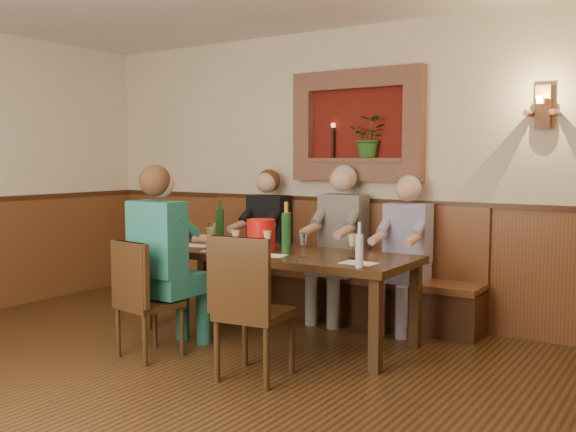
# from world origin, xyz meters

# --- Properties ---
(ground_plane) EXTENTS (6.00, 6.00, 0.00)m
(ground_plane) POSITION_xyz_m (0.00, 0.00, 0.00)
(ground_plane) COLOR black
(ground_plane) RESTS_ON ground
(room_shell) EXTENTS (6.04, 6.04, 2.82)m
(room_shell) POSITION_xyz_m (0.00, 0.00, 1.89)
(room_shell) COLOR #C6B996
(room_shell) RESTS_ON ground
(wainscoting) EXTENTS (6.02, 6.02, 1.15)m
(wainscoting) POSITION_xyz_m (0.00, -0.00, 0.59)
(wainscoting) COLOR brown
(wainscoting) RESTS_ON ground
(wall_niche) EXTENTS (1.36, 0.30, 1.06)m
(wall_niche) POSITION_xyz_m (0.24, 2.94, 1.81)
(wall_niche) COLOR #5E140D
(wall_niche) RESTS_ON ground
(wall_sconce) EXTENTS (0.25, 0.20, 0.35)m
(wall_sconce) POSITION_xyz_m (1.90, 2.93, 1.94)
(wall_sconce) COLOR brown
(wall_sconce) RESTS_ON ground
(dining_table) EXTENTS (2.40, 0.90, 0.75)m
(dining_table) POSITION_xyz_m (0.00, 1.85, 0.68)
(dining_table) COLOR black
(dining_table) RESTS_ON ground
(bench) EXTENTS (3.00, 0.45, 1.11)m
(bench) POSITION_xyz_m (0.00, 2.79, 0.33)
(bench) COLOR #381E0F
(bench) RESTS_ON ground
(chair_near_left) EXTENTS (0.46, 0.46, 0.91)m
(chair_near_left) POSITION_xyz_m (-0.52, 0.87, 0.27)
(chair_near_left) COLOR black
(chair_near_left) RESTS_ON ground
(chair_near_right) EXTENTS (0.50, 0.50, 1.01)m
(chair_near_right) POSITION_xyz_m (0.45, 0.92, 0.29)
(chair_near_right) COLOR black
(chair_near_right) RESTS_ON ground
(person_bench_left) EXTENTS (0.42, 0.52, 1.43)m
(person_bench_left) POSITION_xyz_m (-0.71, 2.69, 0.59)
(person_bench_left) COLOR black
(person_bench_left) RESTS_ON ground
(person_bench_mid) EXTENTS (0.44, 0.54, 1.47)m
(person_bench_mid) POSITION_xyz_m (0.16, 2.69, 0.61)
(person_bench_mid) COLOR #54504D
(person_bench_mid) RESTS_ON ground
(person_bench_right) EXTENTS (0.40, 0.49, 1.39)m
(person_bench_right) POSITION_xyz_m (0.81, 2.69, 0.57)
(person_bench_right) COLOR navy
(person_bench_right) RESTS_ON ground
(person_chair_front) EXTENTS (0.45, 0.55, 1.49)m
(person_chair_front) POSITION_xyz_m (-0.52, 1.07, 0.62)
(person_chair_front) COLOR #1B5B60
(person_chair_front) RESTS_ON ground
(spittoon_bucket) EXTENTS (0.27, 0.27, 0.27)m
(spittoon_bucket) POSITION_xyz_m (-0.08, 1.76, 0.89)
(spittoon_bucket) COLOR red
(spittoon_bucket) RESTS_ON dining_table
(wine_bottle_green_a) EXTENTS (0.08, 0.08, 0.43)m
(wine_bottle_green_a) POSITION_xyz_m (0.17, 1.77, 0.93)
(wine_bottle_green_a) COLOR #19471E
(wine_bottle_green_a) RESTS_ON dining_table
(wine_bottle_green_b) EXTENTS (0.10, 0.10, 0.40)m
(wine_bottle_green_b) POSITION_xyz_m (-0.72, 2.00, 0.92)
(wine_bottle_green_b) COLOR #19471E
(wine_bottle_green_b) RESTS_ON dining_table
(water_bottle) EXTENTS (0.08, 0.08, 0.33)m
(water_bottle) POSITION_xyz_m (0.97, 1.50, 0.88)
(water_bottle) COLOR silver
(water_bottle) RESTS_ON dining_table
(tasting_sheet_a) EXTENTS (0.33, 0.26, 0.00)m
(tasting_sheet_a) POSITION_xyz_m (-0.80, 1.75, 0.75)
(tasting_sheet_a) COLOR white
(tasting_sheet_a) RESTS_ON dining_table
(tasting_sheet_b) EXTENTS (0.28, 0.23, 0.00)m
(tasting_sheet_b) POSITION_xyz_m (0.11, 1.62, 0.75)
(tasting_sheet_b) COLOR white
(tasting_sheet_b) RESTS_ON dining_table
(tasting_sheet_c) EXTENTS (0.27, 0.19, 0.00)m
(tasting_sheet_c) POSITION_xyz_m (0.89, 1.66, 0.75)
(tasting_sheet_c) COLOR white
(tasting_sheet_c) RESTS_ON dining_table
(tasting_sheet_d) EXTENTS (0.27, 0.20, 0.00)m
(tasting_sheet_d) POSITION_xyz_m (-0.39, 1.57, 0.75)
(tasting_sheet_d) COLOR white
(tasting_sheet_d) RESTS_ON dining_table
(wine_glass_0) EXTENTS (0.08, 0.08, 0.19)m
(wine_glass_0) POSITION_xyz_m (-0.96, 1.70, 0.85)
(wine_glass_0) COLOR #D2CD7D
(wine_glass_0) RESTS_ON dining_table
(wine_glass_1) EXTENTS (0.08, 0.08, 0.19)m
(wine_glass_1) POSITION_xyz_m (0.74, 1.85, 0.85)
(wine_glass_1) COLOR #D2CD7D
(wine_glass_1) RESTS_ON dining_table
(wine_glass_2) EXTENTS (0.08, 0.08, 0.19)m
(wine_glass_2) POSITION_xyz_m (0.03, 1.70, 0.85)
(wine_glass_2) COLOR #D2CD7D
(wine_glass_2) RESTS_ON dining_table
(wine_glass_3) EXTENTS (0.08, 0.08, 0.19)m
(wine_glass_3) POSITION_xyz_m (-0.21, 1.58, 0.85)
(wine_glass_3) COLOR #D2CD7D
(wine_glass_3) RESTS_ON dining_table
(wine_glass_4) EXTENTS (0.08, 0.08, 0.19)m
(wine_glass_4) POSITION_xyz_m (0.37, 1.71, 0.85)
(wine_glass_4) COLOR white
(wine_glass_4) RESTS_ON dining_table
(wine_glass_5) EXTENTS (0.08, 0.08, 0.19)m
(wine_glass_5) POSITION_xyz_m (-0.78, 1.95, 0.85)
(wine_glass_5) COLOR white
(wine_glass_5) RESTS_ON dining_table
(wine_glass_6) EXTENTS (0.08, 0.08, 0.19)m
(wine_glass_6) POSITION_xyz_m (-0.26, 1.98, 0.85)
(wine_glass_6) COLOR white
(wine_glass_6) RESTS_ON dining_table
(wine_glass_7) EXTENTS (0.08, 0.08, 0.19)m
(wine_glass_7) POSITION_xyz_m (-0.51, 1.61, 0.85)
(wine_glass_7) COLOR #D2CD7D
(wine_glass_7) RESTS_ON dining_table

